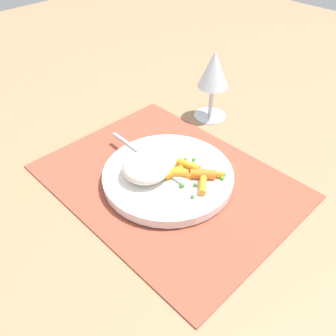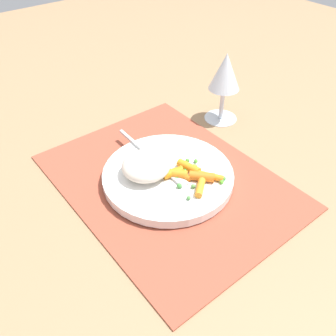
{
  "view_description": "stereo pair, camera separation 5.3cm",
  "coord_description": "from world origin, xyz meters",
  "views": [
    {
      "loc": [
        0.36,
        -0.36,
        0.46
      ],
      "look_at": [
        0.0,
        0.0,
        0.03
      ],
      "focal_mm": 38.92,
      "sensor_mm": 36.0,
      "label": 1
    },
    {
      "loc": [
        0.4,
        -0.32,
        0.46
      ],
      "look_at": [
        0.0,
        0.0,
        0.03
      ],
      "focal_mm": 38.92,
      "sensor_mm": 36.0,
      "label": 2
    }
  ],
  "objects": [
    {
      "name": "rice_mound",
      "position": [
        -0.02,
        -0.03,
        0.04
      ],
      "size": [
        0.09,
        0.09,
        0.04
      ],
      "primitive_type": "ellipsoid",
      "color": "beige",
      "rests_on": "plate"
    },
    {
      "name": "wine_glass",
      "position": [
        -0.1,
        0.23,
        0.11
      ],
      "size": [
        0.08,
        0.08,
        0.16
      ],
      "color": "silver",
      "rests_on": "ground_plane"
    },
    {
      "name": "placemat",
      "position": [
        0.0,
        0.0,
        0.0
      ],
      "size": [
        0.46,
        0.35,
        0.01
      ],
      "primitive_type": "cube",
      "color": "#9E4733",
      "rests_on": "ground_plane"
    },
    {
      "name": "carrot_portion",
      "position": [
        0.04,
        0.02,
        0.03
      ],
      "size": [
        0.1,
        0.09,
        0.02
      ],
      "color": "orange",
      "rests_on": "plate"
    },
    {
      "name": "ground_plane",
      "position": [
        0.0,
        0.0,
        0.0
      ],
      "size": [
        2.4,
        2.4,
        0.0
      ],
      "primitive_type": "plane",
      "color": "#997551"
    },
    {
      "name": "plate",
      "position": [
        0.0,
        0.0,
        0.01
      ],
      "size": [
        0.24,
        0.24,
        0.02
      ],
      "primitive_type": "cylinder",
      "color": "white",
      "rests_on": "placemat"
    },
    {
      "name": "fork",
      "position": [
        -0.03,
        0.0,
        0.03
      ],
      "size": [
        0.21,
        0.02,
        0.01
      ],
      "color": "silver",
      "rests_on": "plate"
    },
    {
      "name": "pea_scatter",
      "position": [
        0.04,
        0.03,
        0.03
      ],
      "size": [
        0.09,
        0.09,
        0.01
      ],
      "color": "#50A038",
      "rests_on": "plate"
    }
  ]
}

